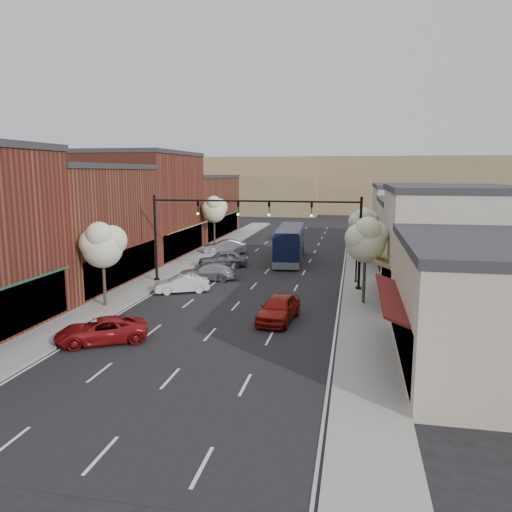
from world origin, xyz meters
The scene contains 29 objects.
ground centered at (0.00, 0.00, 0.00)m, with size 160.00×160.00×0.00m, color black.
sidewalk_left centered at (-8.40, 18.50, 0.07)m, with size 2.80×73.00×0.15m, color gray.
sidewalk_right centered at (8.40, 18.50, 0.07)m, with size 2.80×73.00×0.15m, color gray.
curb_left centered at (-7.00, 18.50, 0.07)m, with size 0.25×73.00×0.17m, color gray.
curb_right centered at (7.00, 18.50, 0.07)m, with size 0.25×73.00×0.17m, color gray.
bldg_left_midnear centered at (-14.23, 6.00, 4.66)m, with size 10.14×14.10×9.40m.
bldg_left_midfar centered at (-14.24, 20.00, 5.40)m, with size 10.14×14.10×10.90m.
bldg_left_far centered at (-14.22, 36.00, 4.16)m, with size 10.14×18.10×8.40m.
bldg_right_near centered at (13.69, -6.00, 2.92)m, with size 9.14×12.10×5.90m.
bldg_right_midnear centered at (13.72, 6.00, 3.91)m, with size 9.14×12.10×7.90m.
bldg_right_midfar centered at (13.70, 18.00, 3.17)m, with size 9.14×12.10×6.40m.
bldg_right_far centered at (13.71, 32.00, 3.66)m, with size 9.14×16.10×7.40m.
hill_far centered at (0.00, 90.00, 6.00)m, with size 120.00×30.00×12.00m, color #7A6647.
hill_near centered at (-25.00, 78.00, 4.00)m, with size 50.00×20.00×8.00m, color #7A6647.
signal_mast_right centered at (5.62, 8.00, 4.62)m, with size 8.22×0.46×7.00m.
signal_mast_left centered at (-5.62, 8.00, 4.62)m, with size 8.22×0.46×7.00m.
tree_right_near centered at (8.35, 3.94, 4.45)m, with size 2.85×2.65×5.95m.
tree_right_far centered at (8.35, 19.94, 3.99)m, with size 2.85×2.65×5.43m.
tree_left_near centered at (-8.25, -0.06, 4.22)m, with size 2.85×2.65×5.69m.
tree_left_far centered at (-8.25, 25.94, 4.60)m, with size 2.85×2.65×6.13m.
lamp_post_near centered at (7.80, 10.50, 3.01)m, with size 0.44×0.44×4.44m.
lamp_post_far centered at (7.80, 28.00, 3.01)m, with size 0.44×0.44×4.44m.
coach_bus centered at (1.32, 19.61, 1.78)m, with size 3.14×11.28×3.41m.
red_hatchback centered at (3.30, -0.78, 0.80)m, with size 1.88×4.68×1.60m, color maroon.
parked_car_a centered at (-5.15, -6.32, 0.65)m, with size 2.15×4.67×1.30m, color maroon.
parked_car_b centered at (-4.78, 4.89, 0.65)m, with size 1.38×3.96×1.31m, color silver.
parked_car_c centered at (-4.20, 9.39, 0.68)m, with size 1.91×4.69×1.36m, color gray.
parked_car_d centered at (-4.42, 15.17, 0.77)m, with size 1.81×4.49×1.53m, color slate.
parked_car_e centered at (-6.20, 22.80, 0.76)m, with size 1.61×4.63×1.52m, color #9B9BA0.
Camera 1 is at (7.57, -29.14, 8.75)m, focal length 35.00 mm.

